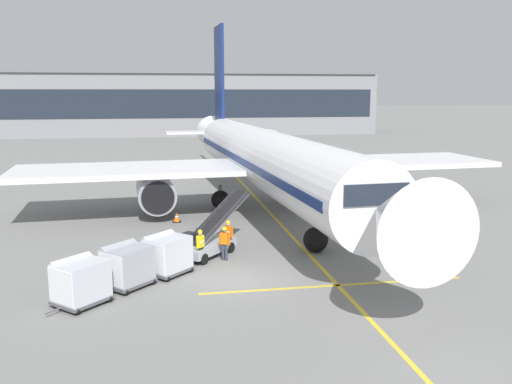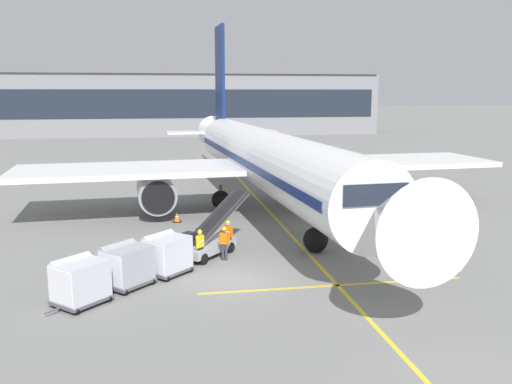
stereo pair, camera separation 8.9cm
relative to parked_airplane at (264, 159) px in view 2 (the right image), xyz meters
The scene contains 13 objects.
ground_plane 15.80m from the parked_airplane, 105.25° to the right, with size 600.00×600.00×0.00m, color slate.
parked_airplane is the anchor object (origin of this frame).
belt_loader 12.10m from the parked_airplane, 115.12° to the right, with size 4.44×4.82×3.01m.
baggage_cart_lead 15.43m from the parked_airplane, 118.19° to the right, with size 2.54×2.55×1.91m.
baggage_cart_second 17.49m from the parked_airplane, 121.11° to the right, with size 2.54×2.55×1.91m.
baggage_cart_third 19.88m from the parked_airplane, 122.73° to the right, with size 2.54×2.55×1.91m.
ground_crew_by_loader 13.54m from the parked_airplane, 114.55° to the right, with size 0.43×0.46×1.74m.
ground_crew_by_carts 11.42m from the parked_airplane, 110.63° to the right, with size 0.47×0.42×1.74m.
ground_crew_marshaller 12.76m from the parked_airplane, 109.98° to the right, with size 0.53×0.38×1.74m.
safety_cone_engine_keepout 7.78m from the parked_airplane, 155.33° to the right, with size 0.55×0.55×0.63m.
apron_guidance_line_lead_in 3.77m from the parked_airplane, 74.90° to the right, with size 0.20×110.00×0.01m.
apron_guidance_line_stop_bar 16.67m from the parked_airplane, 89.83° to the right, with size 12.00×0.20×0.01m.
terminal_building 75.66m from the parked_airplane, 97.60° to the left, with size 92.02×16.37×12.48m.
Camera 2 is at (-3.28, -23.54, 8.43)m, focal length 38.51 mm.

